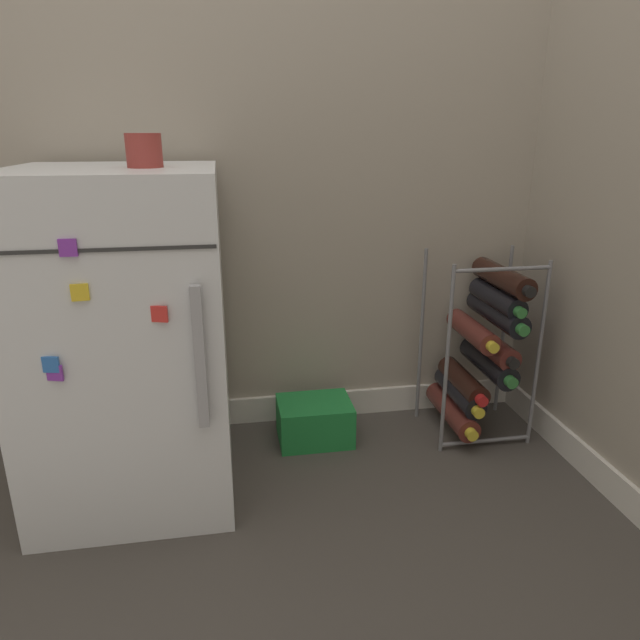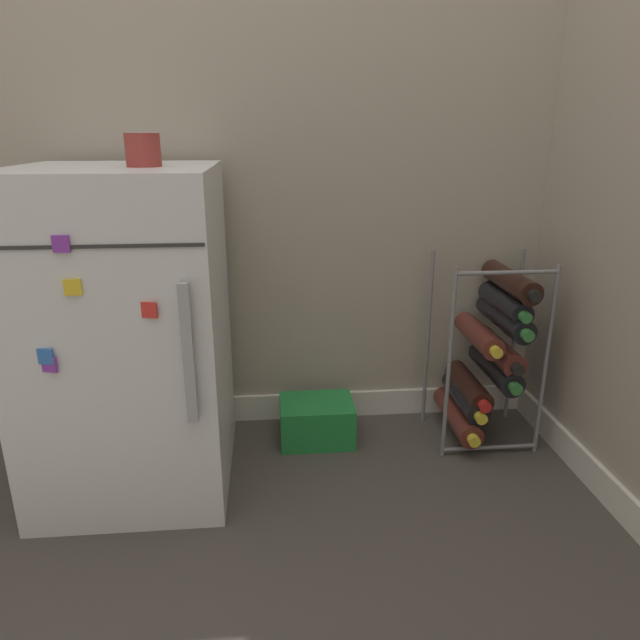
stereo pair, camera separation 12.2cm
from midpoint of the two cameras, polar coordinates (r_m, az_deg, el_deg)
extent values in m
plane|color=#423D38|center=(1.47, -0.99, -22.21)|extent=(14.00, 14.00, 0.00)
cube|color=#9E9384|center=(1.85, -5.04, 27.37)|extent=(6.58, 0.06, 2.50)
cube|color=silver|center=(2.01, -3.99, -8.64)|extent=(6.58, 0.01, 0.09)
cube|color=silver|center=(1.61, -20.66, -1.71)|extent=(0.50, 0.54, 0.88)
cube|color=#2D2D2D|center=(1.28, -24.21, 6.36)|extent=(0.49, 0.00, 0.01)
cube|color=#9E9EA3|center=(1.30, -14.58, -3.77)|extent=(0.02, 0.02, 0.33)
cube|color=red|center=(1.29, -18.39, 0.54)|extent=(0.04, 0.02, 0.04)
cube|color=purple|center=(1.38, -27.34, -4.76)|extent=(0.04, 0.02, 0.04)
cube|color=purple|center=(1.29, -26.43, 6.46)|extent=(0.04, 0.01, 0.04)
cube|color=yellow|center=(1.31, -25.39, 2.48)|extent=(0.04, 0.01, 0.04)
cube|color=blue|center=(1.38, -27.66, -4.01)|extent=(0.04, 0.01, 0.04)
cylinder|color=slate|center=(1.74, 10.62, -4.23)|extent=(0.01, 0.01, 0.60)
cylinder|color=slate|center=(1.86, 19.28, -3.46)|extent=(0.01, 0.01, 0.60)
cylinder|color=slate|center=(1.94, 8.32, -1.67)|extent=(0.01, 0.01, 0.60)
cylinder|color=slate|center=(2.05, 16.27, -1.13)|extent=(0.01, 0.01, 0.60)
cylinder|color=slate|center=(1.91, 14.39, -11.65)|extent=(0.30, 0.01, 0.01)
cylinder|color=slate|center=(1.71, 15.88, 4.90)|extent=(0.30, 0.01, 0.01)
cylinder|color=#56231E|center=(1.96, 11.30, -8.93)|extent=(0.07, 0.29, 0.07)
cylinder|color=gold|center=(1.83, 13.06, -11.13)|extent=(0.04, 0.02, 0.04)
cylinder|color=black|center=(1.93, 12.01, -7.07)|extent=(0.07, 0.27, 0.07)
cylinder|color=gold|center=(1.81, 13.68, -8.98)|extent=(0.04, 0.02, 0.04)
cylinder|color=black|center=(1.92, 12.33, -6.03)|extent=(0.07, 0.26, 0.07)
cylinder|color=red|center=(1.80, 14.00, -7.85)|extent=(0.03, 0.02, 0.03)
cylinder|color=black|center=(1.93, 14.75, -4.15)|extent=(0.08, 0.29, 0.08)
cylinder|color=#2D7033|center=(1.80, 16.74, -5.99)|extent=(0.04, 0.02, 0.04)
cylinder|color=#56231E|center=(1.91, 14.93, -2.47)|extent=(0.07, 0.28, 0.07)
cylinder|color=black|center=(1.78, 16.90, -4.17)|extent=(0.03, 0.02, 0.03)
cylinder|color=#56231E|center=(1.86, 13.18, -1.10)|extent=(0.07, 0.26, 0.07)
cylinder|color=gold|center=(1.74, 14.98, -2.66)|extent=(0.03, 0.02, 0.03)
cylinder|color=black|center=(1.88, 15.51, 0.66)|extent=(0.07, 0.30, 0.07)
cylinder|color=#2D7033|center=(1.74, 17.74, -0.98)|extent=(0.03, 0.02, 0.03)
cylinder|color=black|center=(1.86, 15.50, 2.08)|extent=(0.07, 0.27, 0.07)
cylinder|color=#2D7033|center=(1.73, 17.51, 0.71)|extent=(0.03, 0.02, 0.03)
cylinder|color=black|center=(1.85, 16.00, 4.07)|extent=(0.07, 0.30, 0.07)
cylinder|color=black|center=(1.71, 18.30, 2.70)|extent=(0.03, 0.02, 0.03)
cube|color=#1E7F38|center=(1.87, -2.43, -10.07)|extent=(0.23, 0.18, 0.13)
cylinder|color=maroon|center=(1.47, -19.57, 15.68)|extent=(0.08, 0.08, 0.08)
camera|label=1|loc=(0.06, -92.12, -0.71)|focal=32.00mm
camera|label=2|loc=(0.06, 87.88, 0.71)|focal=32.00mm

